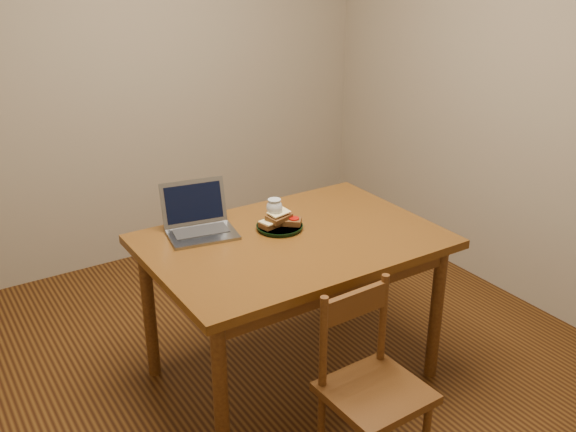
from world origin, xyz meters
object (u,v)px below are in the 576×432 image
chair (372,379)px  laptop (198,219)px  plate (280,227)px  table (293,255)px  milk_glass (274,213)px

chair → laptop: size_ratio=1.14×
chair → plate: size_ratio=1.81×
table → milk_glass: size_ratio=9.04×
chair → milk_glass: milk_glass is taller
chair → plate: 0.85m
table → plate: size_ratio=5.98×
milk_glass → laptop: laptop is taller
chair → milk_glass: 0.90m
table → plate: (0.00, 0.11, 0.09)m
table → laptop: 0.46m
chair → laptop: (-0.25, 0.97, 0.37)m
chair → milk_glass: (0.06, 0.81, 0.39)m
plate → laptop: 0.38m
milk_glass → laptop: size_ratio=0.42×
plate → laptop: (-0.32, 0.18, 0.05)m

